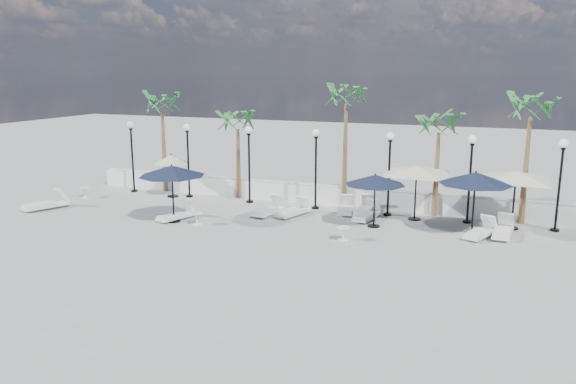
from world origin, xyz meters
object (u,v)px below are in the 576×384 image
(lounger_0, at_px, (46,204))
(parasol_cream_sq_a, at_px, (417,166))
(lounger_1, at_px, (176,215))
(lounger_3, at_px, (346,208))
(lounger_6, at_px, (365,209))
(lounger_8, at_px, (503,231))
(lounger_7, at_px, (481,232))
(parasol_navy_mid, at_px, (475,179))
(lounger_2, at_px, (269,209))
(parasol_navy_right, at_px, (375,180))
(parasol_cream_sq_b, at_px, (516,172))
(lounger_5, at_px, (293,211))
(parasol_navy_left, at_px, (172,171))
(lounger_4, at_px, (367,214))
(parasol_cream_small, at_px, (171,160))

(lounger_0, distance_m, parasol_cream_sq_a, 17.51)
(lounger_1, bearing_deg, lounger_3, 48.71)
(lounger_6, distance_m, lounger_8, 6.15)
(lounger_1, relative_size, lounger_7, 0.95)
(parasol_navy_mid, bearing_deg, lounger_2, -179.14)
(lounger_3, height_order, parasol_cream_sq_a, parasol_cream_sq_a)
(parasol_navy_right, distance_m, parasol_cream_sq_b, 5.79)
(lounger_8, xyz_separation_m, parasol_navy_right, (-5.16, -0.48, 1.78))
(lounger_0, relative_size, lounger_8, 1.09)
(lounger_0, relative_size, lounger_5, 1.07)
(lounger_1, relative_size, lounger_6, 0.93)
(lounger_6, relative_size, lounger_7, 1.03)
(parasol_navy_right, height_order, parasol_cream_sq_a, parasol_cream_sq_a)
(lounger_3, bearing_deg, lounger_7, -29.65)
(lounger_8, relative_size, parasol_navy_left, 0.70)
(lounger_2, xyz_separation_m, parasol_cream_sq_b, (10.44, 1.59, 2.20))
(lounger_1, distance_m, lounger_4, 8.52)
(lounger_3, relative_size, lounger_8, 0.94)
(lounger_0, height_order, lounger_1, lounger_0)
(lounger_4, height_order, lounger_8, same)
(lounger_6, height_order, parasol_cream_small, parasol_cream_small)
(lounger_4, bearing_deg, lounger_2, -161.48)
(lounger_3, distance_m, lounger_7, 6.34)
(lounger_8, height_order, parasol_navy_mid, parasol_navy_mid)
(lounger_2, distance_m, lounger_8, 10.12)
(lounger_0, distance_m, lounger_2, 10.79)
(lounger_1, distance_m, lounger_3, 7.79)
(lounger_3, distance_m, parasol_navy_mid, 6.26)
(lounger_2, bearing_deg, parasol_navy_left, -134.10)
(lounger_0, relative_size, parasol_navy_left, 0.77)
(lounger_5, xyz_separation_m, parasol_cream_sq_b, (9.32, 1.38, 2.20))
(parasol_navy_right, bearing_deg, lounger_4, 117.75)
(parasol_cream_small, bearing_deg, parasol_navy_mid, -5.49)
(parasol_navy_mid, xyz_separation_m, parasol_cream_small, (-15.15, 1.46, -0.35))
(parasol_navy_mid, xyz_separation_m, parasol_navy_right, (-3.97, -0.35, -0.28))
(lounger_3, xyz_separation_m, parasol_navy_mid, (5.72, -1.48, 2.08))
(lounger_4, distance_m, parasol_cream_sq_b, 6.46)
(lounger_8, bearing_deg, lounger_2, -173.40)
(lounger_6, bearing_deg, lounger_3, 178.43)
(parasol_navy_left, bearing_deg, lounger_7, 10.76)
(lounger_8, xyz_separation_m, parasol_cream_sq_a, (-3.73, 1.33, 2.17))
(lounger_1, bearing_deg, parasol_navy_left, -60.37)
(lounger_1, height_order, parasol_navy_mid, parasol_navy_mid)
(lounger_7, relative_size, parasol_navy_left, 0.69)
(lounger_7, height_order, parasol_cream_sq_b, parasol_cream_sq_b)
(lounger_5, bearing_deg, parasol_cream_sq_a, 32.72)
(lounger_4, distance_m, parasol_cream_sq_a, 3.04)
(lounger_0, xyz_separation_m, parasol_cream_small, (4.16, 4.56, 1.69))
(parasol_navy_mid, bearing_deg, lounger_1, -168.63)
(lounger_1, relative_size, lounger_2, 0.92)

